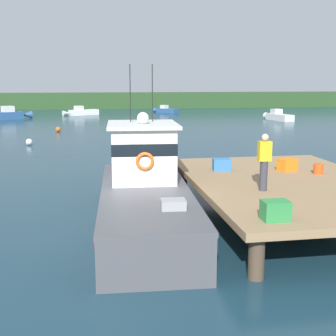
{
  "coord_description": "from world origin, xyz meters",
  "views": [
    {
      "loc": [
        -1.19,
        -12.72,
        4.26
      ],
      "look_at": [
        1.2,
        1.66,
        1.4
      ],
      "focal_mm": 47.21,
      "sensor_mm": 36.0,
      "label": 1
    }
  ],
  "objects_px": {
    "main_fishing_boat": "(144,191)",
    "moored_boat_far_right": "(81,112)",
    "crate_stack_mid_dock": "(287,165)",
    "bait_bucket": "(318,169)",
    "moored_boat_mid_harbor": "(166,110)",
    "mooring_buoy_outer": "(29,142)",
    "mooring_buoy_channel_marker": "(58,129)",
    "crate_stack_near_edge": "(222,165)",
    "crate_single_by_cleat": "(275,210)",
    "moored_boat_far_left": "(278,116)",
    "moored_boat_near_channel": "(5,115)",
    "deckhand_by_the_boat": "(264,161)"
  },
  "relations": [
    {
      "from": "moored_boat_mid_harbor",
      "to": "deckhand_by_the_boat",
      "type": "bearing_deg",
      "value": -95.88
    },
    {
      "from": "moored_boat_mid_harbor",
      "to": "crate_single_by_cleat",
      "type": "bearing_deg",
      "value": -96.41
    },
    {
      "from": "crate_single_by_cleat",
      "to": "mooring_buoy_outer",
      "type": "xyz_separation_m",
      "value": [
        -8.39,
        21.95,
        -1.2
      ]
    },
    {
      "from": "moored_boat_near_channel",
      "to": "deckhand_by_the_boat",
      "type": "bearing_deg",
      "value": -70.2
    },
    {
      "from": "crate_single_by_cleat",
      "to": "crate_stack_near_edge",
      "type": "bearing_deg",
      "value": 85.96
    },
    {
      "from": "main_fishing_boat",
      "to": "crate_stack_mid_dock",
      "type": "distance_m",
      "value": 5.33
    },
    {
      "from": "moored_boat_near_channel",
      "to": "mooring_buoy_channel_marker",
      "type": "distance_m",
      "value": 15.42
    },
    {
      "from": "moored_boat_far_right",
      "to": "crate_single_by_cleat",
      "type": "bearing_deg",
      "value": -83.49
    },
    {
      "from": "crate_single_by_cleat",
      "to": "bait_bucket",
      "type": "distance_m",
      "value": 5.7
    },
    {
      "from": "main_fishing_boat",
      "to": "crate_single_by_cleat",
      "type": "xyz_separation_m",
      "value": [
        2.51,
        -3.96,
        0.42
      ]
    },
    {
      "from": "crate_stack_mid_dock",
      "to": "bait_bucket",
      "type": "relative_size",
      "value": 1.76
    },
    {
      "from": "moored_boat_far_left",
      "to": "moored_boat_mid_harbor",
      "type": "relative_size",
      "value": 1.31
    },
    {
      "from": "crate_stack_mid_dock",
      "to": "moored_boat_far_left",
      "type": "xyz_separation_m",
      "value": [
        13.67,
        32.65,
        -0.99
      ]
    },
    {
      "from": "crate_stack_near_edge",
      "to": "crate_stack_mid_dock",
      "type": "xyz_separation_m",
      "value": [
        2.25,
        -0.42,
        0.0
      ]
    },
    {
      "from": "crate_single_by_cleat",
      "to": "moored_boat_far_right",
      "type": "height_order",
      "value": "crate_single_by_cleat"
    },
    {
      "from": "mooring_buoy_outer",
      "to": "mooring_buoy_channel_marker",
      "type": "bearing_deg",
      "value": 80.77
    },
    {
      "from": "moored_boat_near_channel",
      "to": "bait_bucket",
      "type": "bearing_deg",
      "value": -65.98
    },
    {
      "from": "mooring_buoy_channel_marker",
      "to": "crate_stack_near_edge",
      "type": "bearing_deg",
      "value": -72.95
    },
    {
      "from": "moored_boat_far_left",
      "to": "moored_boat_near_channel",
      "type": "relative_size",
      "value": 0.86
    },
    {
      "from": "crate_stack_mid_dock",
      "to": "mooring_buoy_outer",
      "type": "relative_size",
      "value": 1.36
    },
    {
      "from": "crate_stack_near_edge",
      "to": "mooring_buoy_outer",
      "type": "relative_size",
      "value": 1.36
    },
    {
      "from": "crate_stack_near_edge",
      "to": "deckhand_by_the_boat",
      "type": "bearing_deg",
      "value": -83.21
    },
    {
      "from": "moored_boat_far_right",
      "to": "moored_boat_far_left",
      "type": "bearing_deg",
      "value": -27.2
    },
    {
      "from": "crate_stack_mid_dock",
      "to": "moored_boat_mid_harbor",
      "type": "xyz_separation_m",
      "value": [
        3.15,
        46.33,
        -1.05
      ]
    },
    {
      "from": "main_fishing_boat",
      "to": "moored_boat_mid_harbor",
      "type": "relative_size",
      "value": 2.61
    },
    {
      "from": "crate_stack_mid_dock",
      "to": "moored_boat_mid_harbor",
      "type": "relative_size",
      "value": 0.16
    },
    {
      "from": "moored_boat_near_channel",
      "to": "crate_stack_mid_dock",
      "type": "bearing_deg",
      "value": -66.59
    },
    {
      "from": "deckhand_by_the_boat",
      "to": "moored_boat_near_channel",
      "type": "distance_m",
      "value": 43.73
    },
    {
      "from": "moored_boat_mid_harbor",
      "to": "mooring_buoy_outer",
      "type": "bearing_deg",
      "value": -115.59
    },
    {
      "from": "moored_boat_far_left",
      "to": "moored_boat_far_right",
      "type": "height_order",
      "value": "moored_boat_far_left"
    },
    {
      "from": "bait_bucket",
      "to": "moored_boat_mid_harbor",
      "type": "distance_m",
      "value": 47.09
    },
    {
      "from": "crate_stack_mid_dock",
      "to": "mooring_buoy_channel_marker",
      "type": "distance_m",
      "value": 26.65
    },
    {
      "from": "main_fishing_boat",
      "to": "crate_stack_mid_dock",
      "type": "relative_size",
      "value": 16.48
    },
    {
      "from": "moored_boat_far_right",
      "to": "moored_boat_mid_harbor",
      "type": "distance_m",
      "value": 11.66
    },
    {
      "from": "moored_boat_far_right",
      "to": "moored_boat_near_channel",
      "type": "distance_m",
      "value": 10.0
    },
    {
      "from": "moored_boat_near_channel",
      "to": "mooring_buoy_outer",
      "type": "bearing_deg",
      "value": -75.48
    },
    {
      "from": "crate_single_by_cleat",
      "to": "main_fishing_boat",
      "type": "bearing_deg",
      "value": 122.43
    },
    {
      "from": "crate_stack_near_edge",
      "to": "moored_boat_near_channel",
      "type": "xyz_separation_m",
      "value": [
        -14.44,
        38.12,
        -0.89
      ]
    },
    {
      "from": "crate_stack_near_edge",
      "to": "mooring_buoy_channel_marker",
      "type": "xyz_separation_m",
      "value": [
        -7.48,
        24.37,
        -1.2
      ]
    },
    {
      "from": "mooring_buoy_channel_marker",
      "to": "mooring_buoy_outer",
      "type": "relative_size",
      "value": 0.97
    },
    {
      "from": "crate_stack_near_edge",
      "to": "deckhand_by_the_boat",
      "type": "height_order",
      "value": "deckhand_by_the_boat"
    },
    {
      "from": "bait_bucket",
      "to": "moored_boat_far_right",
      "type": "bearing_deg",
      "value": 101.47
    },
    {
      "from": "main_fishing_boat",
      "to": "deckhand_by_the_boat",
      "type": "bearing_deg",
      "value": -21.6
    },
    {
      "from": "deckhand_by_the_boat",
      "to": "moored_boat_near_channel",
      "type": "height_order",
      "value": "deckhand_by_the_boat"
    },
    {
      "from": "crate_stack_mid_dock",
      "to": "moored_boat_far_left",
      "type": "relative_size",
      "value": 0.12
    },
    {
      "from": "main_fishing_boat",
      "to": "moored_boat_far_right",
      "type": "xyz_separation_m",
      "value": [
        -3.09,
        45.2,
        -0.59
      ]
    },
    {
      "from": "crate_single_by_cleat",
      "to": "deckhand_by_the_boat",
      "type": "bearing_deg",
      "value": 74.14
    },
    {
      "from": "moored_boat_near_channel",
      "to": "moored_boat_mid_harbor",
      "type": "distance_m",
      "value": 21.32
    },
    {
      "from": "moored_boat_far_left",
      "to": "moored_boat_far_right",
      "type": "distance_m",
      "value": 24.66
    },
    {
      "from": "main_fishing_boat",
      "to": "crate_single_by_cleat",
      "type": "height_order",
      "value": "main_fishing_boat"
    }
  ]
}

